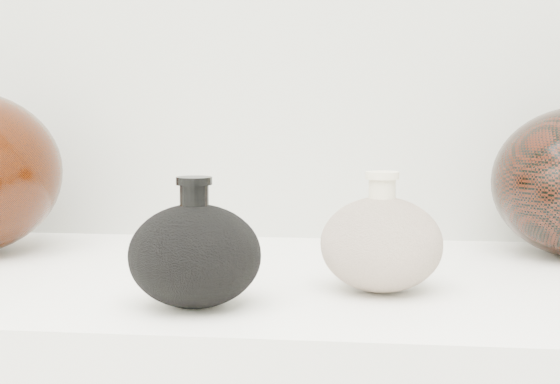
# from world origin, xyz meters

# --- Properties ---
(black_gourd_vase) EXTENTS (0.15, 0.15, 0.12)m
(black_gourd_vase) POSITION_xyz_m (-0.05, 0.80, 0.95)
(black_gourd_vase) COLOR black
(black_gourd_vase) RESTS_ON display_counter
(cream_gourd_vase) EXTENTS (0.14, 0.14, 0.12)m
(cream_gourd_vase) POSITION_xyz_m (0.12, 0.88, 0.95)
(cream_gourd_vase) COLOR beige
(cream_gourd_vase) RESTS_ON display_counter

